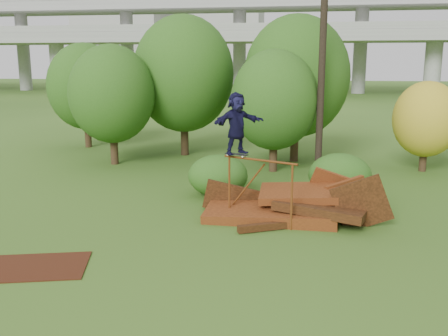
% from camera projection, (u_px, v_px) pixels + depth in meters
% --- Properties ---
extents(ground, '(240.00, 240.00, 0.00)m').
position_uv_depth(ground, '(242.00, 247.00, 12.67)').
color(ground, '#2D5116').
rests_on(ground, ground).
extents(scrap_pile, '(5.73, 3.11, 1.87)m').
position_uv_depth(scrap_pile, '(287.00, 207.00, 15.04)').
color(scrap_pile, '#441F0C').
rests_on(scrap_pile, ground).
extents(grind_rail, '(2.17, 1.02, 1.91)m').
position_uv_depth(grind_rail, '(259.00, 179.00, 14.22)').
color(grind_rail, '#63340F').
rests_on(grind_rail, ground).
extents(skateboard, '(0.73, 0.46, 0.07)m').
position_uv_depth(skateboard, '(236.00, 154.00, 14.51)').
color(skateboard, black).
rests_on(skateboard, grind_rail).
extents(skater, '(1.59, 1.49, 1.78)m').
position_uv_depth(skater, '(237.00, 123.00, 14.32)').
color(skater, black).
rests_on(skater, skateboard).
extents(flat_plate, '(2.60, 2.16, 0.03)m').
position_uv_depth(flat_plate, '(37.00, 267.00, 11.38)').
color(flat_plate, '#3B1A0C').
rests_on(flat_plate, ground).
extents(tree_0, '(3.83, 3.83, 5.40)m').
position_uv_depth(tree_0, '(112.00, 94.00, 22.31)').
color(tree_0, black).
rests_on(tree_0, ground).
extents(tree_1, '(4.94, 4.94, 6.87)m').
position_uv_depth(tree_1, '(184.00, 74.00, 24.39)').
color(tree_1, black).
rests_on(tree_1, ground).
extents(tree_2, '(3.65, 3.65, 5.15)m').
position_uv_depth(tree_2, '(274.00, 100.00, 20.83)').
color(tree_2, black).
rests_on(tree_2, ground).
extents(tree_3, '(4.86, 4.86, 6.74)m').
position_uv_depth(tree_3, '(296.00, 77.00, 22.83)').
color(tree_3, black).
rests_on(tree_3, ground).
extents(tree_4, '(2.78, 2.78, 3.84)m').
position_uv_depth(tree_4, '(426.00, 119.00, 21.00)').
color(tree_4, black).
rests_on(tree_4, ground).
extents(tree_6, '(4.04, 4.04, 5.64)m').
position_uv_depth(tree_6, '(85.00, 86.00, 26.87)').
color(tree_6, black).
rests_on(tree_6, ground).
extents(shrub_left, '(2.09, 1.93, 1.45)m').
position_uv_depth(shrub_left, '(218.00, 175.00, 17.37)').
color(shrub_left, '#1D4211').
rests_on(shrub_left, ground).
extents(shrub_right, '(2.15, 1.97, 1.53)m').
position_uv_depth(shrub_right, '(340.00, 175.00, 17.24)').
color(shrub_right, '#1D4211').
rests_on(shrub_right, ground).
extents(utility_pole, '(1.40, 0.28, 11.13)m').
position_uv_depth(utility_pole, '(323.00, 35.00, 19.53)').
color(utility_pole, black).
rests_on(utility_pole, ground).
extents(freeway_overpass, '(160.00, 15.00, 13.70)m').
position_uv_depth(freeway_overpass, '(299.00, 21.00, 71.24)').
color(freeway_overpass, gray).
rests_on(freeway_overpass, ground).
extents(building_left, '(18.00, 16.00, 35.00)m').
position_uv_depth(building_left, '(124.00, 1.00, 106.79)').
color(building_left, '#9E9E99').
rests_on(building_left, ground).
extents(building_right, '(14.00, 14.00, 28.00)m').
position_uv_depth(building_right, '(230.00, 19.00, 110.75)').
color(building_right, '#9E9E99').
rests_on(building_right, ground).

